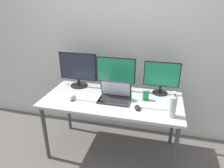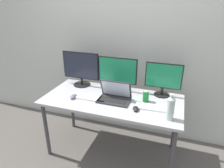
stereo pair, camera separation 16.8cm
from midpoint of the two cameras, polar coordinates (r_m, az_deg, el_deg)
The scene contains 13 objects.
ground_plane at distance 2.68m, azimuth 1.89°, elevation -18.42°, with size 16.00×16.00×0.00m, color #5B5651.
wall_back at distance 2.62m, azimuth 6.16°, elevation 12.52°, with size 7.00×0.08×2.60m, color silver.
work_desk at distance 2.29m, azimuth 2.11°, elevation -5.71°, with size 1.55×0.73×0.74m.
monitor_left at distance 2.55m, azimuth -7.02°, elevation 4.49°, with size 0.48×0.22×0.44m.
monitor_center at distance 2.40m, azimuth 3.59°, elevation 3.29°, with size 0.47×0.18×0.41m.
monitor_right at distance 2.35m, azimuth 16.45°, elevation 1.52°, with size 0.41×0.18×0.39m.
laptop_silver at distance 2.20m, azimuth 2.94°, elevation -3.45°, with size 0.35×0.22×0.22m.
keyboard_main at distance 2.12m, azimuth 14.13°, elevation -6.64°, with size 0.38×0.13×0.02m, color white.
keyboard_aux at distance 2.26m, azimuth -4.02°, elevation -3.93°, with size 0.38×0.14×0.02m, color white.
mouse_by_keyboard at distance 2.29m, azimuth -8.89°, elevation -3.58°, with size 0.06×0.11×0.04m, color slate.
mouse_by_laptop at distance 2.05m, azimuth 9.15°, elevation -7.01°, with size 0.06×0.10×0.04m, color black.
water_bottle at distance 1.94m, azimuth 18.78°, elevation -6.55°, with size 0.07×0.07×0.26m.
soda_can_near_keyboard at distance 2.22m, azimuth 11.78°, elevation -3.49°, with size 0.07×0.07×0.13m.
Camera 2 is at (0.65, -1.90, 1.78)m, focal length 32.00 mm.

